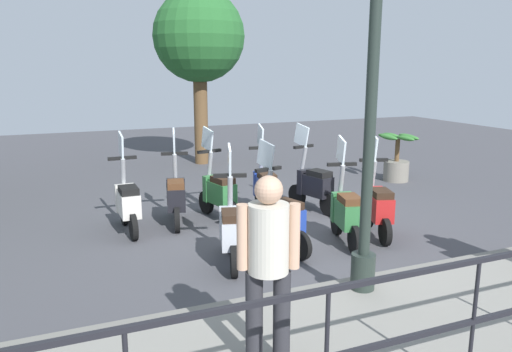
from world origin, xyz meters
name	(u,v)px	position (x,y,z in m)	size (l,w,h in m)	color
ground_plane	(290,232)	(0.00, 0.00, 0.00)	(28.00, 28.00, 0.00)	#424247
promenade_walkway	(432,320)	(-3.15, 0.00, 0.07)	(2.20, 20.00, 0.15)	gray
lamp_post_near	(371,98)	(-2.40, 0.32, 2.23)	(0.26, 0.90, 4.66)	#232D28
pedestrian_distant	(268,259)	(-3.32, 1.86, 1.08)	(0.41, 0.47, 1.59)	#28282D
tree_distant	(199,38)	(5.97, -0.34, 3.23)	(2.33, 2.33, 4.44)	brown
potted_palm	(397,161)	(2.29, -3.79, 0.45)	(1.06, 0.66, 1.05)	slate
scooter_near_0	(377,205)	(-0.67, -1.12, 0.48)	(1.19, 0.55, 1.54)	black
scooter_near_1	(346,212)	(-0.77, -0.50, 0.48)	(1.21, 0.52, 1.54)	black
scooter_near_2	(280,218)	(-0.68, 0.50, 0.48)	(1.21, 0.52, 1.54)	black
scooter_near_3	(232,229)	(-0.86, 1.28, 0.48)	(1.20, 0.54, 1.54)	black
scooter_far_0	(313,184)	(0.90, -0.90, 0.48)	(1.21, 0.52, 1.54)	black
scooter_far_1	(265,187)	(1.06, -0.03, 0.48)	(1.23, 0.46, 1.54)	black
scooter_far_2	(218,192)	(1.07, 0.82, 0.48)	(1.22, 0.50, 1.54)	black
scooter_far_3	(176,196)	(1.07, 1.54, 0.48)	(1.22, 0.50, 1.54)	black
scooter_far_4	(128,202)	(0.97, 2.33, 0.48)	(1.23, 0.44, 1.54)	black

